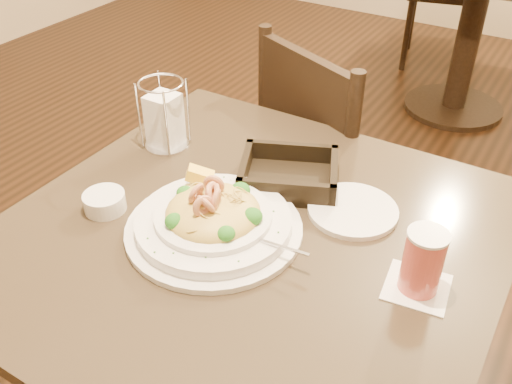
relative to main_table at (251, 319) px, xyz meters
The scene contains 9 objects.
main_table is the anchor object (origin of this frame).
background_table 2.25m from the main_table, 92.51° to the left, with size 0.97×0.97×0.77m.
dining_chair_near 0.63m from the main_table, 98.73° to the left, with size 0.55×0.55×0.93m.
pasta_bowl 0.28m from the main_table, 149.33° to the right, with size 0.37×0.33×0.11m.
drink_glass 0.44m from the main_table, ahead, with size 0.12×0.12×0.12m.
bread_basket 0.32m from the main_table, 94.82° to the left, with size 0.25×0.23×0.06m.
napkin_caddy 0.49m from the main_table, 153.49° to the left, with size 0.10×0.10×0.16m.
side_plate 0.33m from the main_table, 47.73° to the left, with size 0.18×0.18×0.01m, color white.
butter_ramekin 0.40m from the main_table, 162.22° to the right, with size 0.08×0.08×0.04m, color white.
Camera 1 is at (0.44, -0.70, 1.46)m, focal length 40.00 mm.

